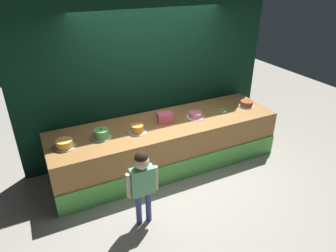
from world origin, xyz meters
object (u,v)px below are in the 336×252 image
object	(u,v)px
pink_box	(165,117)
cake_left	(101,134)
child_figure	(142,179)
cake_far_left	(65,144)
donut	(223,111)
cake_far_right	(247,104)
cake_center	(137,129)
cake_right	(195,115)

from	to	relation	value
pink_box	cake_left	size ratio (longest dim) A/B	0.85
child_figure	cake_far_left	xyz separation A→B (m)	(-0.75, 1.05, 0.14)
child_figure	donut	distance (m)	2.20
pink_box	cake_far_right	size ratio (longest dim) A/B	0.86
cake_left	cake_center	distance (m)	0.54
donut	cake_center	size ratio (longest dim) A/B	0.49
cake_left	cake_center	xyz separation A→B (m)	(0.54, -0.08, -0.01)
donut	cake_right	xyz separation A→B (m)	(-0.54, 0.05, 0.02)
cake_left	cake_far_right	bearing A→B (deg)	-0.26
child_figure	cake_far_right	size ratio (longest dim) A/B	3.96
cake_right	cake_far_right	world-z (taller)	cake_far_right
child_figure	donut	xyz separation A→B (m)	(1.94, 1.03, 0.10)
child_figure	cake_left	size ratio (longest dim) A/B	3.95
cake_center	cake_left	bearing A→B (deg)	172.04
cake_left	cake_far_left	bearing A→B (deg)	-176.19
donut	cake_far_left	size ratio (longest dim) A/B	0.47
cake_left	cake_far_right	distance (m)	2.69
child_figure	cake_center	bearing A→B (deg)	71.90
cake_left	cake_right	xyz separation A→B (m)	(1.61, 0.00, -0.03)
child_figure	cake_center	world-z (taller)	child_figure
child_figure	cake_right	size ratio (longest dim) A/B	3.53
donut	cake_left	world-z (taller)	cake_left
cake_far_left	cake_left	bearing A→B (deg)	3.81
pink_box	donut	size ratio (longest dim) A/B	1.72
cake_far_left	cake_left	size ratio (longest dim) A/B	1.06
cake_right	cake_far_left	bearing A→B (deg)	-179.04
pink_box	donut	distance (m)	1.08
donut	cake_far_left	distance (m)	2.69
cake_far_right	pink_box	bearing A→B (deg)	176.93
cake_left	cake_right	bearing A→B (deg)	0.01
donut	cake_far_right	distance (m)	0.54
cake_left	donut	bearing A→B (deg)	-1.30
donut	cake_center	bearing A→B (deg)	-179.06
donut	cake_far_left	world-z (taller)	cake_far_left
cake_far_left	cake_right	world-z (taller)	cake_far_left
pink_box	cake_left	xyz separation A→B (m)	(-1.08, -0.07, -0.01)
child_figure	cake_far_left	distance (m)	1.29
child_figure	cake_left	bearing A→B (deg)	100.91
pink_box	cake_center	size ratio (longest dim) A/B	0.85
cake_left	cake_right	world-z (taller)	cake_left
child_figure	pink_box	bearing A→B (deg)	53.14
cake_right	cake_center	bearing A→B (deg)	-175.99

